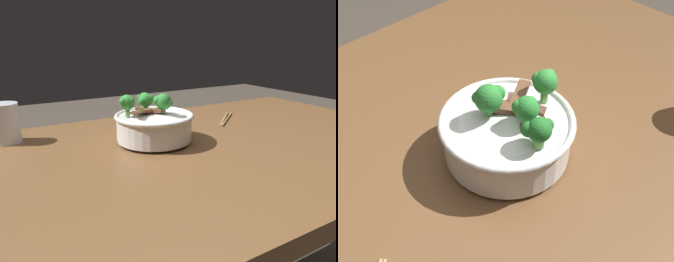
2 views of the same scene
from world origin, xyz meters
The scene contains 2 objects.
dining_table centered at (0.00, 0.00, 0.69)m, with size 1.53×0.87×0.80m.
rice_bowl centered at (0.11, -0.09, 0.86)m, with size 0.23×0.23×0.15m.
Camera 2 is at (-0.25, -0.45, 1.35)m, focal length 44.79 mm.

